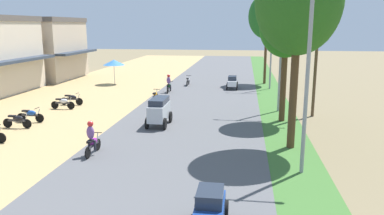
% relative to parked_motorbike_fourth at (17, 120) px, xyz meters
% --- Properties ---
extents(shophouse_far, '(9.49, 8.59, 6.90)m').
position_rel_parked_motorbike_fourth_xyz_m(shophouse_far, '(-10.06, 20.67, 2.91)').
color(shophouse_far, '#C6B299').
rests_on(shophouse_far, ground).
extents(parked_motorbike_fourth, '(1.80, 0.54, 0.94)m').
position_rel_parked_motorbike_fourth_xyz_m(parked_motorbike_fourth, '(0.00, 0.00, 0.00)').
color(parked_motorbike_fourth, black).
rests_on(parked_motorbike_fourth, dirt_shoulder).
extents(parked_motorbike_fifth, '(1.80, 0.54, 0.94)m').
position_rel_parked_motorbike_fourth_xyz_m(parked_motorbike_fifth, '(0.01, 1.42, 0.00)').
color(parked_motorbike_fifth, black).
rests_on(parked_motorbike_fifth, dirt_shoulder).
extents(parked_motorbike_sixth, '(1.80, 0.54, 0.94)m').
position_rel_parked_motorbike_fourth_xyz_m(parked_motorbike_sixth, '(0.23, 5.34, 0.00)').
color(parked_motorbike_sixth, black).
rests_on(parked_motorbike_sixth, dirt_shoulder).
extents(parked_motorbike_seventh, '(1.80, 0.54, 0.94)m').
position_rel_parked_motorbike_fourth_xyz_m(parked_motorbike_seventh, '(0.22, 6.81, 0.00)').
color(parked_motorbike_seventh, black).
rests_on(parked_motorbike_seventh, dirt_shoulder).
extents(vendor_umbrella, '(2.20, 2.20, 2.52)m').
position_rel_parked_motorbike_fourth_xyz_m(vendor_umbrella, '(-0.09, 17.52, 1.75)').
color(vendor_umbrella, '#99999E').
rests_on(vendor_umbrella, dirt_shoulder).
extents(median_tree_nearest, '(4.03, 4.03, 9.73)m').
position_rel_parked_motorbike_fourth_xyz_m(median_tree_nearest, '(15.64, -1.52, 6.62)').
color(median_tree_nearest, '#4C351E').
rests_on(median_tree_nearest, median_strip).
extents(median_tree_second, '(3.29, 3.29, 7.93)m').
position_rel_parked_motorbike_fourth_xyz_m(median_tree_second, '(15.70, 3.97, 5.42)').
color(median_tree_second, '#4C351E').
rests_on(median_tree_second, median_strip).
extents(median_tree_third, '(3.76, 3.76, 9.18)m').
position_rel_parked_motorbike_fourth_xyz_m(median_tree_third, '(15.38, 20.00, 6.37)').
color(median_tree_third, '#4C351E').
rests_on(median_tree_third, median_strip).
extents(streetlamp_near, '(3.16, 0.20, 7.54)m').
position_rel_parked_motorbike_fourth_xyz_m(streetlamp_near, '(15.72, -4.86, 3.87)').
color(streetlamp_near, gray).
rests_on(streetlamp_near, median_strip).
extents(streetlamp_mid, '(3.16, 0.20, 8.24)m').
position_rel_parked_motorbike_fourth_xyz_m(streetlamp_mid, '(15.72, 6.80, 4.23)').
color(streetlamp_mid, gray).
rests_on(streetlamp_mid, median_strip).
extents(streetlamp_far, '(3.16, 0.20, 7.53)m').
position_rel_parked_motorbike_fourth_xyz_m(streetlamp_far, '(15.72, 16.61, 3.86)').
color(streetlamp_far, gray).
rests_on(streetlamp_far, median_strip).
extents(utility_pole_near, '(1.80, 0.20, 9.41)m').
position_rel_parked_motorbike_fourth_xyz_m(utility_pole_near, '(17.91, 5.74, 4.34)').
color(utility_pole_near, brown).
rests_on(utility_pole_near, ground).
extents(car_hatchback_blue, '(1.04, 2.00, 1.23)m').
position_rel_parked_motorbike_fourth_xyz_m(car_hatchback_blue, '(12.35, -9.89, 0.19)').
color(car_hatchback_blue, navy).
rests_on(car_hatchback_blue, road_strip).
extents(car_van_silver, '(1.19, 2.41, 1.67)m').
position_rel_parked_motorbike_fourth_xyz_m(car_van_silver, '(8.21, 1.70, 0.47)').
color(car_van_silver, '#B7BCC1').
rests_on(car_van_silver, road_strip).
extents(car_hatchback_white, '(1.04, 2.00, 1.23)m').
position_rel_parked_motorbike_fourth_xyz_m(car_hatchback_white, '(12.15, 15.98, 0.19)').
color(car_hatchback_white, silver).
rests_on(car_hatchback_white, road_strip).
extents(motorbike_ahead_second, '(0.54, 1.80, 1.66)m').
position_rel_parked_motorbike_fourth_xyz_m(motorbike_ahead_second, '(6.28, -3.99, 0.30)').
color(motorbike_ahead_second, black).
rests_on(motorbike_ahead_second, road_strip).
extents(motorbike_ahead_third, '(0.54, 1.80, 0.94)m').
position_rel_parked_motorbike_fourth_xyz_m(motorbike_ahead_third, '(6.28, 8.84, 0.02)').
color(motorbike_ahead_third, black).
rests_on(motorbike_ahead_third, road_strip).
extents(motorbike_ahead_fourth, '(0.54, 1.80, 1.66)m').
position_rel_parked_motorbike_fourth_xyz_m(motorbike_ahead_fourth, '(6.52, 13.24, 0.30)').
color(motorbike_ahead_fourth, black).
rests_on(motorbike_ahead_fourth, road_strip).
extents(motorbike_ahead_fifth, '(0.54, 1.80, 0.94)m').
position_rel_parked_motorbike_fourth_xyz_m(motorbike_ahead_fifth, '(7.62, 17.65, 0.02)').
color(motorbike_ahead_fifth, black).
rests_on(motorbike_ahead_fifth, road_strip).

